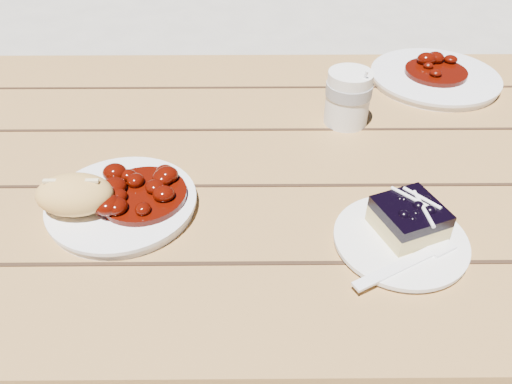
{
  "coord_description": "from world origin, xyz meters",
  "views": [
    {
      "loc": [
        0.22,
        -0.68,
        1.22
      ],
      "look_at": [
        0.22,
        -0.17,
        0.81
      ],
      "focal_mm": 35.0,
      "sensor_mm": 36.0,
      "label": 1
    }
  ],
  "objects_px": {
    "second_plate": "(434,78)",
    "blueberry_cake": "(409,218)",
    "bread_roll": "(75,195)",
    "dessert_plate": "(400,241)",
    "main_plate": "(123,204)",
    "picnic_table": "(135,228)",
    "coffee_cup": "(348,98)"
  },
  "relations": [
    {
      "from": "second_plate",
      "to": "blueberry_cake",
      "type": "bearing_deg",
      "value": -110.41
    },
    {
      "from": "bread_roll",
      "to": "dessert_plate",
      "type": "relative_size",
      "value": 0.62
    },
    {
      "from": "main_plate",
      "to": "dessert_plate",
      "type": "xyz_separation_m",
      "value": [
        0.38,
        -0.07,
        -0.0
      ]
    },
    {
      "from": "bread_roll",
      "to": "dessert_plate",
      "type": "distance_m",
      "value": 0.44
    },
    {
      "from": "picnic_table",
      "to": "second_plate",
      "type": "relative_size",
      "value": 7.87
    },
    {
      "from": "coffee_cup",
      "to": "bread_roll",
      "type": "bearing_deg",
      "value": -147.87
    },
    {
      "from": "blueberry_cake",
      "to": "second_plate",
      "type": "relative_size",
      "value": 0.41
    },
    {
      "from": "second_plate",
      "to": "main_plate",
      "type": "bearing_deg",
      "value": -144.85
    },
    {
      "from": "main_plate",
      "to": "coffee_cup",
      "type": "xyz_separation_m",
      "value": [
        0.36,
        0.24,
        0.04
      ]
    },
    {
      "from": "second_plate",
      "to": "dessert_plate",
      "type": "bearing_deg",
      "value": -110.88
    },
    {
      "from": "picnic_table",
      "to": "blueberry_cake",
      "type": "xyz_separation_m",
      "value": [
        0.42,
        -0.19,
        0.19
      ]
    },
    {
      "from": "blueberry_cake",
      "to": "second_plate",
      "type": "xyz_separation_m",
      "value": [
        0.17,
        0.46,
        -0.02
      ]
    },
    {
      "from": "bread_roll",
      "to": "second_plate",
      "type": "relative_size",
      "value": 0.42
    },
    {
      "from": "main_plate",
      "to": "bread_roll",
      "type": "distance_m",
      "value": 0.07
    },
    {
      "from": "picnic_table",
      "to": "main_plate",
      "type": "height_order",
      "value": "main_plate"
    },
    {
      "from": "picnic_table",
      "to": "second_plate",
      "type": "distance_m",
      "value": 0.67
    },
    {
      "from": "bread_roll",
      "to": "dessert_plate",
      "type": "height_order",
      "value": "bread_roll"
    },
    {
      "from": "picnic_table",
      "to": "coffee_cup",
      "type": "xyz_separation_m",
      "value": [
        0.39,
        0.11,
        0.21
      ]
    },
    {
      "from": "coffee_cup",
      "to": "main_plate",
      "type": "bearing_deg",
      "value": -146.22
    },
    {
      "from": "second_plate",
      "to": "bread_roll",
      "type": "bearing_deg",
      "value": -146.03
    },
    {
      "from": "dessert_plate",
      "to": "second_plate",
      "type": "relative_size",
      "value": 0.67
    },
    {
      "from": "main_plate",
      "to": "second_plate",
      "type": "xyz_separation_m",
      "value": [
        0.56,
        0.4,
        0.0
      ]
    },
    {
      "from": "second_plate",
      "to": "picnic_table",
      "type": "bearing_deg",
      "value": -155.97
    },
    {
      "from": "blueberry_cake",
      "to": "dessert_plate",
      "type": "bearing_deg",
      "value": -145.53
    },
    {
      "from": "bread_roll",
      "to": "blueberry_cake",
      "type": "xyz_separation_m",
      "value": [
        0.45,
        -0.04,
        -0.01
      ]
    },
    {
      "from": "picnic_table",
      "to": "coffee_cup",
      "type": "bearing_deg",
      "value": 15.41
    },
    {
      "from": "picnic_table",
      "to": "dessert_plate",
      "type": "relative_size",
      "value": 11.71
    },
    {
      "from": "main_plate",
      "to": "dessert_plate",
      "type": "distance_m",
      "value": 0.39
    },
    {
      "from": "main_plate",
      "to": "blueberry_cake",
      "type": "bearing_deg",
      "value": -8.51
    },
    {
      "from": "main_plate",
      "to": "coffee_cup",
      "type": "bearing_deg",
      "value": 33.78
    },
    {
      "from": "dessert_plate",
      "to": "coffee_cup",
      "type": "distance_m",
      "value": 0.32
    },
    {
      "from": "bread_roll",
      "to": "blueberry_cake",
      "type": "relative_size",
      "value": 1.02
    }
  ]
}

